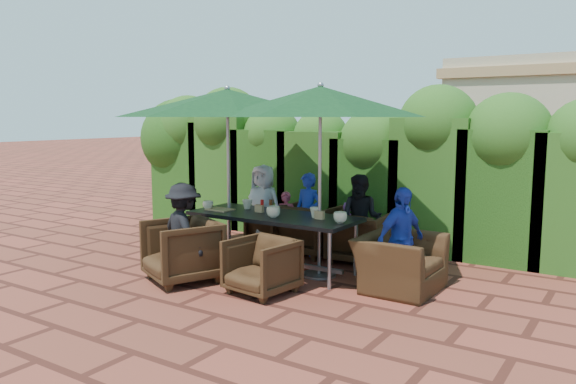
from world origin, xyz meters
The scene contains 31 objects.
ground centered at (0.00, 0.00, 0.00)m, with size 80.00×80.00×0.00m, color brown.
dining_table centered at (0.05, 0.09, 0.67)m, with size 2.29×0.90×0.75m.
umbrella_left centered at (-0.74, 0.13, 2.21)m, with size 3.00×3.00×2.46m.
umbrella_right centered at (0.71, 0.17, 2.21)m, with size 2.73×2.73×2.46m.
chair_far_left centered at (-0.70, 1.15, 0.36)m, with size 0.70×0.65×0.72m, color black.
chair_far_mid centered at (-0.01, 1.08, 0.41)m, with size 0.80×0.75×0.82m, color black.
chair_far_right centered at (0.83, 1.07, 0.39)m, with size 0.76×0.71×0.78m, color black.
chair_near_left centered at (-0.60, -0.97, 0.42)m, with size 0.82×0.77×0.85m, color black.
chair_near_right centered at (0.51, -0.83, 0.36)m, with size 0.69×0.65×0.71m, color black.
chair_end_right centered at (1.80, 0.18, 0.43)m, with size 0.99×0.65×0.87m, color black.
adult_far_left centered at (-0.75, 0.98, 0.66)m, with size 0.65×0.38×1.31m, color silver.
adult_far_mid centered at (0.02, 1.03, 0.61)m, with size 0.44×0.36×1.22m, color #1F35A9.
adult_far_right centered at (0.87, 1.04, 0.62)m, with size 0.60×0.36×1.24m, color black.
adult_near_left centered at (-0.58, -0.95, 0.62)m, with size 0.79×0.36×1.23m, color black.
adult_end_right centered at (1.82, 0.13, 0.62)m, with size 0.72×0.36×1.23m, color #1F35A9.
child_left centered at (-0.40, 1.08, 0.45)m, with size 0.33×0.27×0.91m, color #CF4962.
child_right centered at (0.58, 1.22, 0.41)m, with size 0.29×0.24×0.81m, color #984BA3.
pedestrian_a centered at (1.48, 4.15, 0.82)m, with size 1.54×0.55×1.65m, color #238027.
pedestrian_b centered at (2.70, 4.41, 0.76)m, with size 0.73×0.45×1.52m, color #CF4962.
pedestrian_c centered at (3.13, 4.26, 0.77)m, with size 0.99×0.45×1.55m, color gray.
cup_a centered at (-0.96, -0.06, 0.81)m, with size 0.15×0.15×0.12m, color beige.
cup_b centered at (-0.51, 0.25, 0.82)m, with size 0.14×0.14×0.13m, color beige.
cup_c centered at (0.17, -0.08, 0.82)m, with size 0.18×0.18×0.14m, color beige.
cup_d centered at (0.64, 0.19, 0.82)m, with size 0.14×0.14×0.13m, color beige.
cup_e centered at (1.07, 0.04, 0.82)m, with size 0.17×0.17×0.13m, color beige.
ketchup_bottle centered at (-0.18, 0.15, 0.83)m, with size 0.04×0.04×0.17m, color #B20C0A.
sauce_bottle centered at (-0.09, 0.22, 0.83)m, with size 0.04×0.04×0.17m, color #4C230C.
serving_tray centered at (-0.77, -0.03, 0.76)m, with size 0.35×0.25×0.02m, color #A67E50.
number_block_left centered at (-0.21, 0.13, 0.80)m, with size 0.12×0.06×0.10m, color tan.
number_block_right centered at (0.74, 0.12, 0.80)m, with size 0.12×0.06×0.10m, color tan.
hedge_wall centered at (-0.20, 2.32, 1.36)m, with size 9.10×1.60×2.58m.
Camera 1 is at (4.21, -5.94, 2.04)m, focal length 35.00 mm.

